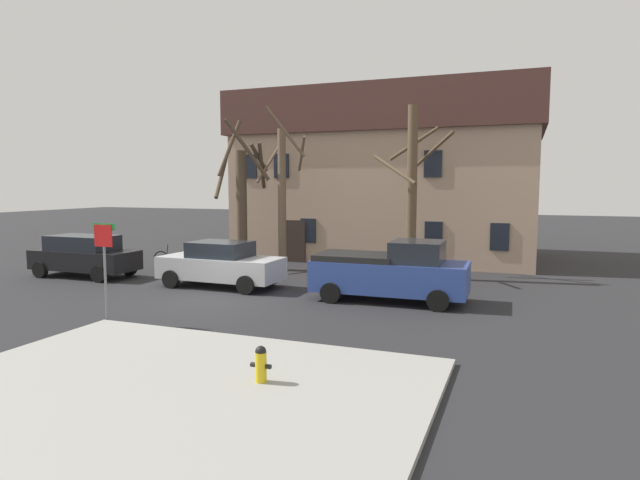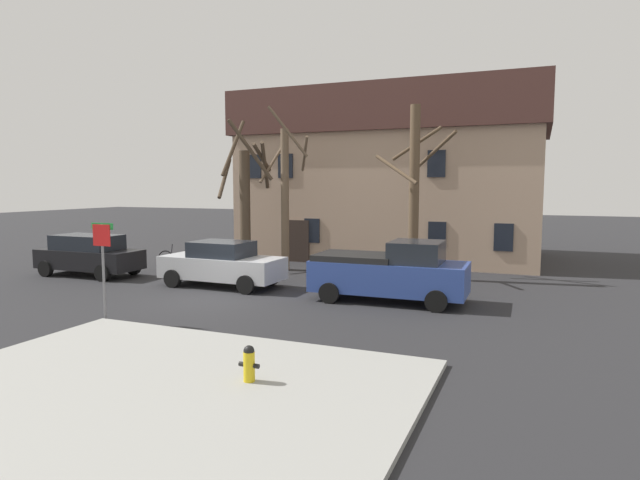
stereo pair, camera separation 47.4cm
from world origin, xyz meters
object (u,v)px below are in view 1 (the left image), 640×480
at_px(tree_bare_near, 242,199).
at_px(tree_bare_far, 412,188).
at_px(building_main, 389,175).
at_px(bicycle_leaning, 172,258).
at_px(fire_hydrant, 261,363).
at_px(tree_bare_mid, 282,194).
at_px(car_silver_sedan, 221,264).
at_px(pickup_truck_blue, 391,272).
at_px(street_sign_pole, 104,254).
at_px(car_black_wagon, 84,255).

relative_size(tree_bare_near, tree_bare_far, 0.97).
bearing_deg(building_main, bicycle_leaning, -138.70).
distance_m(tree_bare_far, fire_hydrant, 13.48).
height_order(tree_bare_near, tree_bare_mid, tree_bare_mid).
bearing_deg(car_silver_sedan, building_main, 72.17).
relative_size(pickup_truck_blue, street_sign_pole, 1.83).
bearing_deg(building_main, tree_bare_near, -124.90).
distance_m(pickup_truck_blue, bicycle_leaning, 12.30).
relative_size(building_main, car_black_wagon, 3.42).
distance_m(tree_bare_near, car_silver_sedan, 5.01).
distance_m(tree_bare_far, car_silver_sedan, 8.28).
relative_size(tree_bare_mid, pickup_truck_blue, 1.41).
distance_m(tree_bare_near, bicycle_leaning, 4.66).
bearing_deg(tree_bare_mid, fire_hydrant, -66.78).
distance_m(building_main, tree_bare_far, 7.45).
xyz_separation_m(tree_bare_near, bicycle_leaning, (-3.65, -0.39, -2.87)).
height_order(building_main, fire_hydrant, building_main).
distance_m(building_main, tree_bare_near, 8.95).
bearing_deg(tree_bare_mid, street_sign_pole, -93.26).
xyz_separation_m(tree_bare_far, bicycle_leaning, (-11.36, -0.73, -3.34)).
distance_m(tree_bare_far, bicycle_leaning, 11.87).
relative_size(tree_bare_near, street_sign_pole, 2.45).
xyz_separation_m(building_main, car_silver_sedan, (-3.69, -11.46, -3.53)).
bearing_deg(car_silver_sedan, pickup_truck_blue, -1.21).
xyz_separation_m(tree_bare_near, car_black_wagon, (-5.18, -4.26, -2.33)).
bearing_deg(pickup_truck_blue, fire_hydrant, -93.44).
distance_m(tree_bare_mid, fire_hydrant, 14.59).
distance_m(car_black_wagon, pickup_truck_blue, 13.17).
relative_size(car_black_wagon, street_sign_pole, 1.63).
xyz_separation_m(car_silver_sedan, street_sign_pole, (-0.13, -5.81, 1.09)).
relative_size(car_silver_sedan, pickup_truck_blue, 0.92).
distance_m(tree_bare_mid, car_silver_sedan, 5.27).
bearing_deg(tree_bare_far, fire_hydrant, -91.03).
relative_size(building_main, car_silver_sedan, 3.29).
relative_size(tree_bare_near, car_black_wagon, 1.51).
height_order(tree_bare_mid, car_silver_sedan, tree_bare_mid).
bearing_deg(tree_bare_mid, tree_bare_near, -168.13).
xyz_separation_m(pickup_truck_blue, bicycle_leaning, (-11.63, 3.93, -0.62)).
distance_m(tree_bare_mid, car_black_wagon, 8.80).
height_order(tree_bare_near, bicycle_leaning, tree_bare_near).
height_order(tree_bare_far, car_silver_sedan, tree_bare_far).
bearing_deg(car_black_wagon, tree_bare_mid, 33.48).
bearing_deg(fire_hydrant, tree_bare_far, 88.97).
bearing_deg(bicycle_leaning, fire_hydrant, -47.99).
relative_size(street_sign_pole, bicycle_leaning, 1.68).
relative_size(tree_bare_near, pickup_truck_blue, 1.34).
height_order(tree_bare_mid, tree_bare_far, tree_bare_mid).
xyz_separation_m(tree_bare_far, car_black_wagon, (-12.89, -4.61, -2.80)).
height_order(building_main, tree_bare_near, building_main).
bearing_deg(tree_bare_near, street_sign_pole, -82.84).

